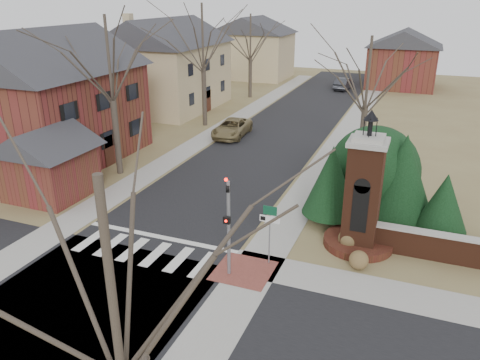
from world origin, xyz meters
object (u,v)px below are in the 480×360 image
at_px(brick_gate_monument, 362,203).
at_px(sign_post, 270,223).
at_px(traffic_signal_pole, 228,219).
at_px(distant_car, 343,84).
at_px(pickup_truck, 232,128).

bearing_deg(brick_gate_monument, sign_post, -138.58).
relative_size(traffic_signal_pole, brick_gate_monument, 0.69).
height_order(traffic_signal_pole, brick_gate_monument, brick_gate_monument).
bearing_deg(sign_post, distant_car, 95.49).
bearing_deg(brick_gate_monument, traffic_signal_pole, -136.76).
height_order(pickup_truck, distant_car, distant_car).
height_order(traffic_signal_pole, sign_post, traffic_signal_pole).
relative_size(brick_gate_monument, pickup_truck, 1.29).
distance_m(traffic_signal_pole, brick_gate_monument, 6.47).
height_order(traffic_signal_pole, pickup_truck, traffic_signal_pole).
bearing_deg(sign_post, pickup_truck, 117.02).
xyz_separation_m(sign_post, pickup_truck, (-8.99, 17.64, -1.25)).
height_order(sign_post, brick_gate_monument, brick_gate_monument).
xyz_separation_m(sign_post, brick_gate_monument, (3.41, 3.01, 0.22)).
bearing_deg(brick_gate_monument, pickup_truck, 130.29).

